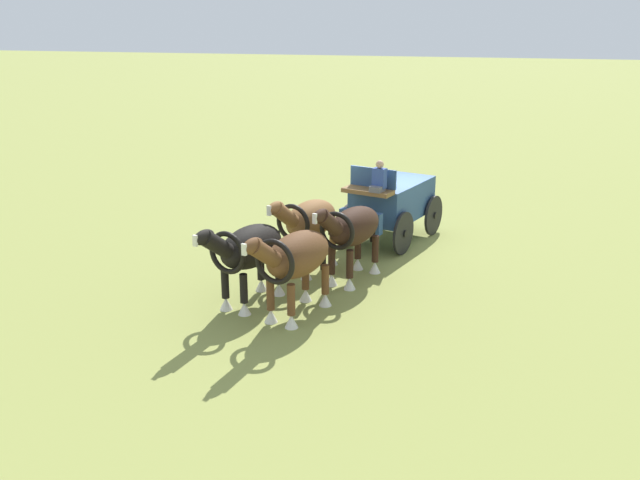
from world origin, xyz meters
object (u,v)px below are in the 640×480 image
object	(u,v)px
draft_horse_rear_near	(352,229)
draft_horse_lead_off	(248,250)
draft_horse_rear_off	(308,222)
draft_horse_lead_near	(295,258)
show_wagon	(391,202)

from	to	relation	value
draft_horse_rear_near	draft_horse_lead_off	world-z (taller)	draft_horse_rear_near
draft_horse_rear_off	draft_horse_lead_off	size ratio (longest dim) A/B	0.98
draft_horse_lead_near	draft_horse_rear_near	bearing A→B (deg)	165.36
show_wagon	draft_horse_rear_off	distance (m)	3.65
draft_horse_rear_off	draft_horse_lead_off	distance (m)	2.60
show_wagon	draft_horse_rear_near	distance (m)	3.65
draft_horse_lead_near	draft_horse_rear_off	bearing A→B (deg)	-168.03
draft_horse_rear_off	draft_horse_lead_near	bearing A→B (deg)	11.97
draft_horse_rear_near	draft_horse_lead_off	bearing A→B (deg)	-41.24
show_wagon	draft_horse_rear_off	bearing A→B (deg)	-24.99
show_wagon	draft_horse_lead_off	size ratio (longest dim) A/B	1.94
show_wagon	draft_horse_lead_near	world-z (taller)	show_wagon
show_wagon	draft_horse_lead_near	distance (m)	6.22
draft_horse_lead_off	show_wagon	bearing A→B (deg)	159.32
draft_horse_rear_off	show_wagon	bearing A→B (deg)	155.01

